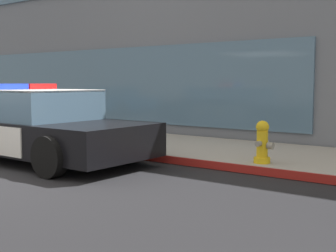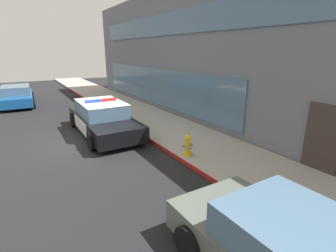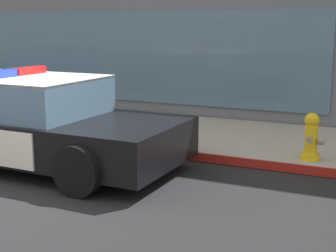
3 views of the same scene
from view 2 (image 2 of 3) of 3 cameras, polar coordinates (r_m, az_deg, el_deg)
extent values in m
plane|color=black|center=(10.76, -18.31, -3.30)|extent=(48.00, 48.00, 0.00)
cube|color=#A39E93|center=(12.02, -0.96, 0.03)|extent=(48.00, 2.96, 0.15)
cube|color=maroon|center=(11.38, -7.47, -1.09)|extent=(28.80, 0.04, 0.14)
cube|color=slate|center=(16.91, 19.86, 15.16)|extent=(24.15, 11.39, 6.69)
cube|color=slate|center=(15.64, -3.16, 9.07)|extent=(14.49, 0.08, 2.10)
cube|color=#382D28|center=(8.48, 31.35, -2.80)|extent=(1.00, 0.08, 2.10)
cube|color=slate|center=(13.08, 3.08, 22.36)|extent=(20.29, 0.08, 1.10)
cube|color=black|center=(11.39, -14.25, 0.79)|extent=(5.13, 1.99, 0.60)
cube|color=silver|center=(9.85, -11.58, -0.53)|extent=(1.76, 1.90, 0.05)
cube|color=silver|center=(13.03, -16.57, 3.33)|extent=(1.46, 1.90, 0.05)
cube|color=silver|center=(11.78, -9.88, 1.57)|extent=(2.15, 0.06, 0.51)
cube|color=silver|center=(11.28, -19.12, 0.20)|extent=(2.15, 0.06, 0.51)
cube|color=yellow|center=(11.78, -9.80, 1.58)|extent=(0.22, 0.01, 0.26)
cube|color=slate|center=(11.45, -14.75, 3.77)|extent=(2.68, 1.76, 0.60)
cube|color=silver|center=(11.39, -14.86, 5.19)|extent=(2.68, 1.76, 0.04)
cube|color=red|center=(11.47, -13.23, 5.79)|extent=(0.21, 0.66, 0.11)
cube|color=blue|center=(11.29, -16.57, 5.37)|extent=(0.21, 0.66, 0.11)
cylinder|color=black|center=(10.23, -6.31, -1.54)|extent=(0.68, 0.23, 0.68)
cylinder|color=black|center=(9.66, -16.75, -3.30)|extent=(0.68, 0.23, 0.68)
cylinder|color=black|center=(13.26, -12.34, 2.42)|extent=(0.68, 0.23, 0.68)
cylinder|color=black|center=(12.83, -20.47, 1.26)|extent=(0.68, 0.23, 0.68)
cylinder|color=gold|center=(8.55, 4.38, -6.24)|extent=(0.28, 0.28, 0.10)
cylinder|color=gold|center=(8.45, 4.42, -4.52)|extent=(0.19, 0.19, 0.45)
sphere|color=gold|center=(8.35, 4.46, -2.66)|extent=(0.22, 0.22, 0.22)
cylinder|color=gray|center=(8.32, 4.48, -2.16)|extent=(0.06, 0.06, 0.05)
cylinder|color=gray|center=(8.36, 3.61, -4.57)|extent=(0.09, 0.10, 0.09)
cylinder|color=gray|center=(8.52, 5.22, -4.19)|extent=(0.09, 0.10, 0.09)
cylinder|color=gray|center=(8.34, 5.02, -4.95)|extent=(0.10, 0.12, 0.12)
cube|color=slate|center=(4.27, 29.25, -21.88)|extent=(2.32, 1.72, 0.56)
cylinder|color=black|center=(5.95, 20.35, -17.11)|extent=(0.64, 0.20, 0.64)
cylinder|color=black|center=(4.84, 4.70, -24.84)|extent=(0.64, 0.20, 0.64)
cube|color=#144C8C|center=(19.56, -30.81, 5.40)|extent=(4.74, 2.05, 0.56)
cube|color=slate|center=(19.48, -31.04, 6.93)|extent=(2.50, 1.75, 0.56)
cylinder|color=black|center=(21.16, -33.08, 5.30)|extent=(0.65, 0.23, 0.64)
cylinder|color=black|center=(21.08, -28.19, 6.00)|extent=(0.65, 0.23, 0.64)
cylinder|color=black|center=(18.05, -27.99, 4.52)|extent=(0.65, 0.23, 0.64)
camera|label=1|loc=(4.45, -63.73, -20.33)|focal=48.95mm
camera|label=3|loc=(6.14, -57.32, -3.99)|focal=52.38mm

